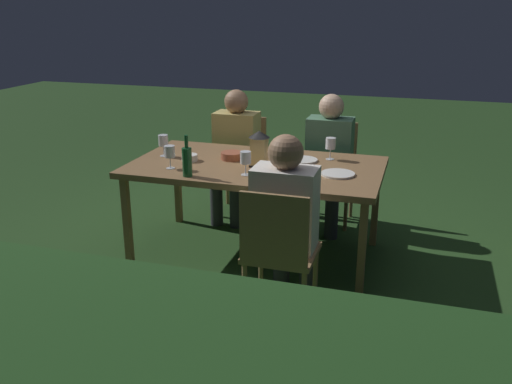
% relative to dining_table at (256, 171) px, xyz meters
% --- Properties ---
extents(ground_plane, '(16.00, 16.00, 0.00)m').
position_rel_dining_table_xyz_m(ground_plane, '(0.00, 0.00, -0.68)').
color(ground_plane, '#26471E').
extents(dining_table, '(1.85, 1.02, 0.72)m').
position_rel_dining_table_xyz_m(dining_table, '(0.00, 0.00, 0.00)').
color(dining_table, olive).
rests_on(dining_table, ground).
extents(chair_side_left_a, '(0.42, 0.40, 0.87)m').
position_rel_dining_table_xyz_m(chair_side_left_a, '(-0.42, -0.90, -0.19)').
color(chair_side_left_a, '#937047').
rests_on(chair_side_left_a, ground).
extents(person_in_green, '(0.38, 0.47, 1.15)m').
position_rel_dining_table_xyz_m(person_in_green, '(-0.42, -0.71, -0.04)').
color(person_in_green, '#4C7A5B').
rests_on(person_in_green, ground).
extents(chair_side_right_a, '(0.42, 0.40, 0.87)m').
position_rel_dining_table_xyz_m(chair_side_right_a, '(-0.42, 0.90, -0.19)').
color(chair_side_right_a, '#937047').
rests_on(chair_side_right_a, ground).
extents(person_in_cream, '(0.38, 0.47, 1.15)m').
position_rel_dining_table_xyz_m(person_in_cream, '(-0.42, 0.71, -0.04)').
color(person_in_cream, white).
rests_on(person_in_cream, ground).
extents(chair_side_left_b, '(0.42, 0.40, 0.87)m').
position_rel_dining_table_xyz_m(chair_side_left_b, '(0.42, -0.90, -0.19)').
color(chair_side_left_b, '#937047').
rests_on(chair_side_left_b, ground).
extents(person_in_mustard, '(0.38, 0.47, 1.15)m').
position_rel_dining_table_xyz_m(person_in_mustard, '(0.42, -0.71, -0.04)').
color(person_in_mustard, tan).
rests_on(person_in_mustard, ground).
extents(lantern_centerpiece, '(0.15, 0.15, 0.27)m').
position_rel_dining_table_xyz_m(lantern_centerpiece, '(-0.04, 0.04, 0.20)').
color(lantern_centerpiece, black).
rests_on(lantern_centerpiece, dining_table).
extents(green_bottle_on_table, '(0.07, 0.07, 0.29)m').
position_rel_dining_table_xyz_m(green_bottle_on_table, '(0.37, 0.42, 0.16)').
color(green_bottle_on_table, '#195128').
rests_on(green_bottle_on_table, dining_table).
extents(wine_glass_a, '(0.08, 0.08, 0.17)m').
position_rel_dining_table_xyz_m(wine_glass_a, '(-0.01, 0.28, 0.17)').
color(wine_glass_a, silver).
rests_on(wine_glass_a, dining_table).
extents(wine_glass_b, '(0.08, 0.08, 0.17)m').
position_rel_dining_table_xyz_m(wine_glass_b, '(-0.50, -0.30, 0.17)').
color(wine_glass_b, silver).
rests_on(wine_glass_b, dining_table).
extents(wine_glass_c, '(0.08, 0.08, 0.17)m').
position_rel_dining_table_xyz_m(wine_glass_c, '(0.56, 0.28, 0.17)').
color(wine_glass_c, silver).
rests_on(wine_glass_c, dining_table).
extents(wine_glass_d, '(0.08, 0.08, 0.17)m').
position_rel_dining_table_xyz_m(wine_glass_d, '(0.76, -0.01, 0.17)').
color(wine_glass_d, silver).
rests_on(wine_glass_d, dining_table).
extents(plate_a, '(0.24, 0.24, 0.01)m').
position_rel_dining_table_xyz_m(plate_a, '(-0.62, 0.09, 0.06)').
color(plate_a, white).
rests_on(plate_a, dining_table).
extents(plate_b, '(0.22, 0.22, 0.01)m').
position_rel_dining_table_xyz_m(plate_b, '(-0.31, -0.19, 0.06)').
color(plate_b, white).
rests_on(plate_b, dining_table).
extents(plate_c, '(0.22, 0.22, 0.01)m').
position_rel_dining_table_xyz_m(plate_c, '(-0.20, 0.28, 0.06)').
color(plate_c, white).
rests_on(plate_c, dining_table).
extents(bowl_olives, '(0.12, 0.12, 0.05)m').
position_rel_dining_table_xyz_m(bowl_olives, '(0.51, 0.05, 0.08)').
color(bowl_olives, silver).
rests_on(bowl_olives, dining_table).
extents(bowl_bread, '(0.17, 0.17, 0.06)m').
position_rel_dining_table_xyz_m(bowl_bread, '(0.22, -0.08, 0.08)').
color(bowl_bread, '#9E5138').
rests_on(bowl_bread, dining_table).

